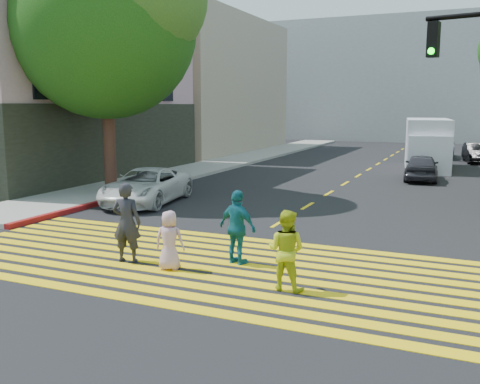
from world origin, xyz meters
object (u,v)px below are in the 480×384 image
Objects in this scene: pedestrian_child at (169,240)px; silver_car at (439,147)px; tree_left at (107,16)px; pedestrian_woman at (286,250)px; pedestrian_extra at (238,228)px; dark_car_near at (421,167)px; dark_car_parked at (476,153)px; pedestrian_man at (127,222)px; white_sedan at (146,186)px; white_van at (427,146)px.

pedestrian_child is 0.27× the size of silver_car.
tree_left is 6.52× the size of pedestrian_woman.
pedestrian_extra is 16.13m from dark_car_near.
dark_car_near reaches higher than dark_car_parked.
pedestrian_man is 3.93m from pedestrian_woman.
tree_left is 15.61m from dark_car_near.
pedestrian_man is 1.40× the size of pedestrian_child.
white_sedan is at bearing -66.32° from pedestrian_child.
tree_left is 6.09× the size of pedestrian_extra.
dark_car_parked is (7.29, 26.49, -0.31)m from pedestrian_man.
white_van is at bearing -80.06° from pedestrian_extra.
pedestrian_woman is 0.43× the size of dark_car_parked.
pedestrian_child is at bearing -0.11° from pedestrian_woman.
pedestrian_child is at bearing -61.84° from white_sedan.
white_van is (0.84, 21.77, 0.53)m from pedestrian_woman.
tree_left is 2.10× the size of silver_car.
pedestrian_extra is at bearing -51.18° from white_sedan.
dark_car_near is (8.59, 10.37, -0.00)m from white_sedan.
pedestrian_extra reaches higher than dark_car_parked.
pedestrian_man reaches higher than silver_car.
pedestrian_man is 21.96m from white_van.
white_sedan is at bearing -127.32° from dark_car_parked.
dark_car_near is (4.89, 16.76, -0.28)m from pedestrian_man.
tree_left is at bearing 61.86° from silver_car.
tree_left is 7.85× the size of pedestrian_child.
white_van is (-0.17, -7.67, 0.61)m from silver_car.
pedestrian_man is at bearing 69.76° from dark_car_near.
tree_left is at bearing -63.86° from pedestrian_man.
pedestrian_man is 1.23m from pedestrian_child.
pedestrian_extra is (-1.53, 1.16, 0.06)m from pedestrian_woman.
pedestrian_woman is at bearing 159.39° from pedestrian_extra.
pedestrian_man is at bearing -68.66° from white_sedan.
silver_car is 3.54m from dark_car_parked.
white_sedan is 22.90m from dark_car_parked.
dark_car_parked is (2.37, -2.62, -0.11)m from silver_car.
pedestrian_woman is at bearing 87.31° from silver_car.
silver_car is at bearing -110.46° from pedestrian_child.
dark_car_parked is 0.60× the size of white_van.
white_sedan is (-3.70, 6.39, -0.28)m from pedestrian_man.
pedestrian_extra is (8.55, -6.89, -6.08)m from tree_left.
pedestrian_man is 0.30× the size of white_van.
pedestrian_child is at bearing 55.49° from pedestrian_extra.
white_van reaches higher than pedestrian_man.
white_sedan is at bearing -126.63° from white_van.
pedestrian_extra reaches higher than pedestrian_child.
pedestrian_child is 8.16m from white_sedan.
tree_left is 6.88m from white_sedan.
dark_car_near is (3.70, 16.89, -0.02)m from pedestrian_child.
pedestrian_extra is at bearing 77.08° from dark_car_near.
pedestrian_man is 29.52m from silver_car.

